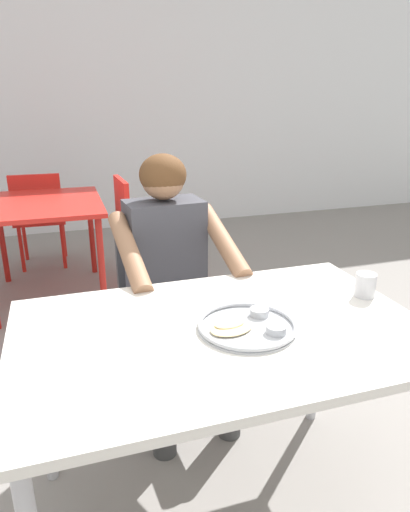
# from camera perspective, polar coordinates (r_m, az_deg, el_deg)

# --- Properties ---
(back_wall) EXTENTS (12.00, 0.12, 3.40)m
(back_wall) POSITION_cam_1_polar(r_m,az_deg,el_deg) (5.17, -13.77, 22.03)
(back_wall) COLOR white
(back_wall) RESTS_ON ground
(table_foreground) EXTENTS (1.28, 0.82, 0.75)m
(table_foreground) POSITION_cam_1_polar(r_m,az_deg,el_deg) (1.47, 2.11, -11.42)
(table_foreground) COLOR silver
(table_foreground) RESTS_ON ground
(thali_tray) EXTENTS (0.31, 0.31, 0.03)m
(thali_tray) POSITION_cam_1_polar(r_m,az_deg,el_deg) (1.43, 5.34, -8.62)
(thali_tray) COLOR #B7BABF
(thali_tray) RESTS_ON table_foreground
(drinking_cup) EXTENTS (0.07, 0.07, 0.09)m
(drinking_cup) POSITION_cam_1_polar(r_m,az_deg,el_deg) (1.72, 19.42, -3.36)
(drinking_cup) COLOR silver
(drinking_cup) RESTS_ON table_foreground
(chair_foreground) EXTENTS (0.42, 0.42, 0.82)m
(chair_foreground) POSITION_cam_1_polar(r_m,az_deg,el_deg) (2.31, -5.64, -5.08)
(chair_foreground) COLOR #3F3F44
(chair_foreground) RESTS_ON ground
(diner_foreground) EXTENTS (0.52, 0.57, 1.20)m
(diner_foreground) POSITION_cam_1_polar(r_m,az_deg,el_deg) (2.02, -4.19, -1.40)
(diner_foreground) COLOR #3C3C3C
(diner_foreground) RESTS_ON ground
(table_background_red) EXTENTS (0.81, 0.95, 0.72)m
(table_background_red) POSITION_cam_1_polar(r_m,az_deg,el_deg) (3.42, -19.57, 5.03)
(table_background_red) COLOR red
(table_background_red) RESTS_ON ground
(chair_red_right) EXTENTS (0.45, 0.45, 0.85)m
(chair_red_right) POSITION_cam_1_polar(r_m,az_deg,el_deg) (3.51, -8.26, 3.93)
(chair_red_right) COLOR red
(chair_red_right) RESTS_ON ground
(chair_red_far) EXTENTS (0.43, 0.41, 0.83)m
(chair_red_far) POSITION_cam_1_polar(r_m,az_deg,el_deg) (4.12, -20.01, 5.02)
(chair_red_far) COLOR red
(chair_red_far) RESTS_ON ground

